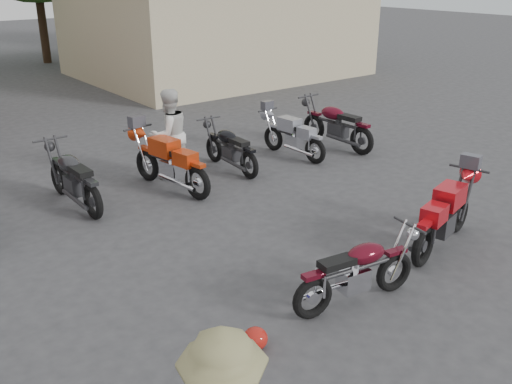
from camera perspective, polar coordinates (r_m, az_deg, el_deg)
ground at (r=7.53m, az=7.33°, el=-11.49°), size 90.00×90.00×0.00m
stucco_building at (r=23.47m, az=-3.97°, el=15.95°), size 10.00×8.00×3.50m
vintage_motorcycle at (r=7.43m, az=10.19°, el=-7.42°), size 1.88×0.86×1.05m
sportbike at (r=9.19m, az=18.38°, el=-1.93°), size 2.13×1.15×1.17m
helmet at (r=6.72m, az=-0.07°, el=-14.44°), size 0.34×0.34×0.27m
person_light at (r=11.70m, az=-8.68°, el=5.72°), size 0.95×0.76×1.84m
row_bike_3 at (r=10.77m, az=-17.86°, el=1.65°), size 0.73×2.06×1.19m
row_bike_4 at (r=11.14m, az=-8.68°, el=3.21°), size 1.03×2.18×1.21m
row_bike_5 at (r=12.16m, az=-2.64°, el=4.68°), size 0.67×1.87×1.08m
row_bike_6 at (r=13.04m, az=3.68°, el=5.82°), size 0.74×1.88×1.07m
row_bike_7 at (r=13.83m, az=8.02°, el=6.93°), size 0.78×2.15×1.23m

